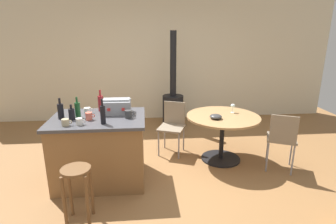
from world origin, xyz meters
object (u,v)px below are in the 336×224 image
bottle_0 (101,103)px  serving_bowl (216,117)px  folding_chair_near (173,124)px  wine_glass (233,106)px  toolbox (117,106)px  wooden_stool (77,184)px  cup_0 (89,116)px  bottle_1 (72,114)px  cup_1 (128,114)px  bottle_2 (78,109)px  kitchen_island (100,149)px  folding_chair_far (282,137)px  bottle_3 (103,114)px  cup_4 (65,122)px  cup_2 (88,111)px  bottle_4 (61,111)px  cup_3 (79,122)px  wood_stove (173,104)px  dining_table (223,126)px

bottle_0 → serving_bowl: 1.67m
folding_chair_near → wine_glass: 1.02m
toolbox → wooden_stool: bearing=-108.4°
wooden_stool → cup_0: size_ratio=5.31×
cup_0 → bottle_1: bearing=174.2°
wooden_stool → cup_1: size_ratio=5.11×
bottle_0 → bottle_2: (-0.26, -0.26, -0.01)m
cup_0 → serving_bowl: 1.81m
kitchen_island → folding_chair_far: kitchen_island is taller
bottle_3 → serving_bowl: (1.55, 0.59, -0.26)m
kitchen_island → bottle_0: 0.64m
cup_4 → cup_0: bearing=40.8°
toolbox → cup_2: 0.40m
bottle_4 → cup_3: size_ratio=2.40×
kitchen_island → wine_glass: (2.01, 0.62, 0.38)m
folding_chair_near → bottle_4: bottle_4 is taller
wood_stove → cup_2: wood_stove is taller
cup_1 → bottle_2: bearing=171.8°
bottle_4 → wooden_stool: bearing=-67.8°
toolbox → serving_bowl: (1.42, 0.15, -0.23)m
dining_table → bottle_3: 1.90m
cup_0 → toolbox: bearing=38.7°
kitchen_island → bottle_4: (-0.45, -0.02, 0.55)m
dining_table → cup_4: size_ratio=9.08×
wood_stove → cup_3: (-1.38, -2.38, 0.45)m
folding_chair_far → cup_2: (-2.72, 0.16, 0.42)m
bottle_1 → cup_0: bottle_1 is taller
bottle_2 → serving_bowl: size_ratio=1.49×
wooden_stool → cup_0: cup_0 is taller
bottle_0 → serving_bowl: bearing=1.0°
kitchen_island → cup_0: bearing=-135.8°
wood_stove → bottle_3: bearing=-114.9°
dining_table → cup_0: cup_0 is taller
cup_2 → cup_1: bearing=-23.8°
bottle_1 → cup_0: bearing=-5.8°
cup_4 → folding_chair_far: bearing=6.4°
bottle_0 → bottle_4: (-0.45, -0.32, -0.01)m
bottle_4 → cup_1: bearing=-2.6°
bottle_1 → wine_glass: 2.42m
toolbox → wine_glass: (1.77, 0.45, -0.16)m
bottle_4 → wine_glass: bearing=14.5°
bottle_2 → bottle_4: 0.20m
bottle_0 → bottle_1: size_ratio=1.53×
bottle_1 → kitchen_island: bearing=12.2°
dining_table → toolbox: (-1.57, -0.29, 0.44)m
bottle_0 → wine_glass: bearing=9.1°
dining_table → bottle_1: (-2.12, -0.53, 0.42)m
dining_table → wine_glass: wine_glass is taller
bottle_4 → cup_4: (0.13, -0.27, -0.06)m
wood_stove → bottle_3: 2.66m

